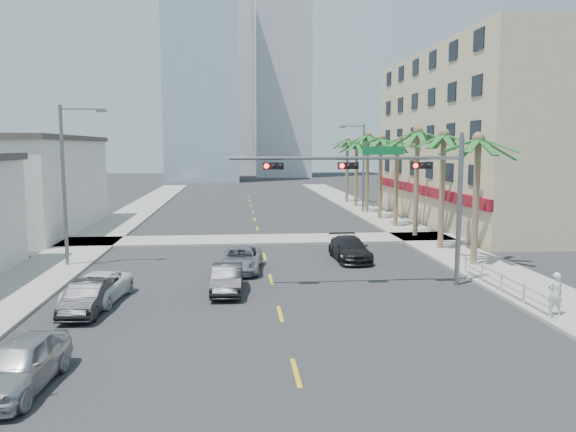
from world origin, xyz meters
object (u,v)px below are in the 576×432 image
object	(u,v)px
traffic_signal_mast	(395,182)
car_lane_right	(350,249)
car_parked_far	(97,288)
pedestrian	(555,294)
car_parked_mid	(87,298)
car_parked_near	(18,364)
car_lane_center	(241,259)
car_lane_left	(227,279)

from	to	relation	value
traffic_signal_mast	car_lane_right	bearing A→B (deg)	96.94
car_parked_far	pedestrian	distance (m)	18.97
car_lane_right	car_parked_mid	bearing A→B (deg)	-144.86
car_parked_mid	car_lane_right	bearing A→B (deg)	38.86
traffic_signal_mast	car_parked_near	bearing A→B (deg)	-142.63
traffic_signal_mast	car_lane_center	world-z (taller)	traffic_signal_mast
car_parked_far	car_parked_near	bearing A→B (deg)	-82.04
car_parked_near	pedestrian	xyz separation A→B (m)	(18.51, 4.81, 0.27)
traffic_signal_mast	car_lane_left	size ratio (longest dim) A/B	2.80
car_parked_far	car_lane_center	bearing A→B (deg)	49.26
traffic_signal_mast	car_parked_near	distance (m)	17.63
car_parked_mid	car_parked_far	distance (m)	1.68
car_lane_left	car_lane_center	size ratio (longest dim) A/B	0.86
car_parked_far	car_lane_right	xyz separation A→B (m)	(12.80, 7.89, 0.08)
car_parked_near	car_lane_center	xyz separation A→B (m)	(6.30, 14.49, -0.09)
car_parked_near	car_lane_right	bearing A→B (deg)	57.35
traffic_signal_mast	pedestrian	bearing A→B (deg)	-48.48
traffic_signal_mast	car_parked_far	distance (m)	14.37
car_parked_mid	pedestrian	distance (m)	18.67
car_parked_near	car_lane_left	distance (m)	11.43
car_parked_mid	car_lane_right	xyz separation A→B (m)	(12.80, 9.57, 0.05)
car_lane_center	car_lane_right	bearing A→B (deg)	25.89
car_lane_right	pedestrian	size ratio (longest dim) A/B	2.78
car_parked_near	car_parked_far	distance (m)	8.96
car_lane_left	pedestrian	distance (m)	13.88
car_lane_right	car_parked_far	bearing A→B (deg)	-150.00
car_parked_near	car_parked_mid	xyz separation A→B (m)	(-0.00, 7.27, -0.09)
car_lane_center	pedestrian	bearing A→B (deg)	-32.46
car_lane_right	car_parked_near	bearing A→B (deg)	-128.88
pedestrian	car_lane_left	bearing A→B (deg)	-20.33
car_lane_center	pedestrian	distance (m)	15.58
car_parked_far	car_lane_center	xyz separation A→B (m)	(6.30, 5.53, 0.03)
car_lane_left	car_parked_mid	bearing A→B (deg)	-152.78
car_lane_center	pedestrian	world-z (taller)	pedestrian
pedestrian	car_lane_right	bearing A→B (deg)	-63.20
pedestrian	traffic_signal_mast	bearing A→B (deg)	-47.07
car_parked_near	car_lane_center	distance (m)	15.80
car_parked_near	pedestrian	distance (m)	19.12
traffic_signal_mast	car_parked_far	xyz separation A→B (m)	(-13.58, -1.42, -4.45)
car_parked_near	car_parked_mid	size ratio (longest dim) A/B	1.11
pedestrian	car_lane_center	bearing A→B (deg)	-36.98
car_parked_near	car_lane_right	world-z (taller)	car_parked_near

